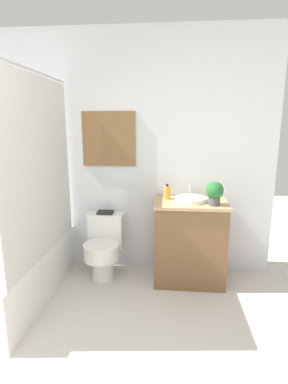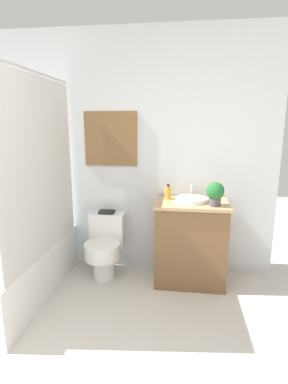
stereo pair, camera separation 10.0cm
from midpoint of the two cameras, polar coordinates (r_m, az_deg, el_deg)
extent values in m
cube|color=silver|center=(3.19, -3.61, 7.08)|extent=(3.22, 0.05, 2.50)
cube|color=brown|center=(3.16, -5.45, 10.04)|extent=(0.55, 0.02, 0.56)
cube|color=silver|center=(3.15, -5.47, 10.04)|extent=(0.52, 0.01, 0.53)
cube|color=white|center=(3.07, -21.80, -14.02)|extent=(0.59, 1.44, 0.46)
cube|color=silver|center=(2.67, -17.88, 1.75)|extent=(0.01, 1.32, 1.73)
cylinder|color=#B7B7BC|center=(2.66, -19.26, 20.89)|extent=(0.02, 1.32, 0.02)
cylinder|color=white|center=(3.22, -6.72, -13.99)|extent=(0.22, 0.22, 0.24)
cylinder|color=white|center=(3.10, -7.01, -11.25)|extent=(0.35, 0.35, 0.14)
cylinder|color=white|center=(3.07, -7.05, -9.89)|extent=(0.36, 0.36, 0.02)
cube|color=white|center=(3.24, -6.12, -7.32)|extent=(0.36, 0.15, 0.35)
cube|color=white|center=(3.19, -6.20, -4.17)|extent=(0.38, 0.16, 0.02)
cube|color=brown|center=(3.07, 9.73, -9.73)|extent=(0.68, 0.45, 0.80)
cube|color=tan|center=(2.93, 10.03, -2.19)|extent=(0.71, 0.48, 0.03)
cylinder|color=white|center=(2.94, 10.04, -1.43)|extent=(0.31, 0.31, 0.04)
cylinder|color=silver|center=(3.11, 9.94, 0.18)|extent=(0.02, 0.02, 0.13)
cylinder|color=gold|center=(3.00, 5.57, -0.17)|extent=(0.06, 0.06, 0.13)
cylinder|color=black|center=(2.98, 5.60, 1.25)|extent=(0.03, 0.03, 0.02)
cylinder|color=#4C4C51|center=(2.83, 14.31, -1.84)|extent=(0.11, 0.11, 0.07)
sphere|color=#23662D|center=(2.81, 14.42, 0.19)|extent=(0.16, 0.16, 0.16)
cube|color=black|center=(3.18, -6.21, -3.80)|extent=(0.16, 0.12, 0.02)
camera|label=1|loc=(0.05, -88.95, 0.24)|focal=28.00mm
camera|label=2|loc=(0.05, 91.05, -0.24)|focal=28.00mm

